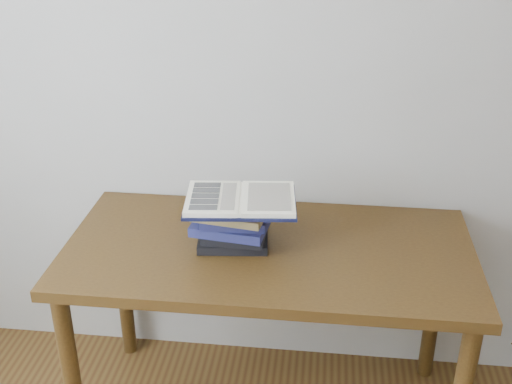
# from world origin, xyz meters

# --- Properties ---
(room_shell) EXTENTS (3.54, 3.54, 2.62)m
(room_shell) POSITION_xyz_m (-0.08, 0.01, 1.63)
(room_shell) COLOR #B7B5AD
(room_shell) RESTS_ON ground
(desk) EXTENTS (1.41, 0.71, 0.76)m
(desk) POSITION_xyz_m (0.02, 1.38, 0.66)
(desk) COLOR #452E11
(desk) RESTS_ON ground
(book_stack) EXTENTS (0.27, 0.21, 0.18)m
(book_stack) POSITION_xyz_m (-0.10, 1.37, 0.84)
(book_stack) COLOR black
(book_stack) RESTS_ON desk
(open_book) EXTENTS (0.39, 0.29, 0.03)m
(open_book) POSITION_xyz_m (-0.07, 1.35, 0.95)
(open_book) COLOR black
(open_book) RESTS_ON book_stack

